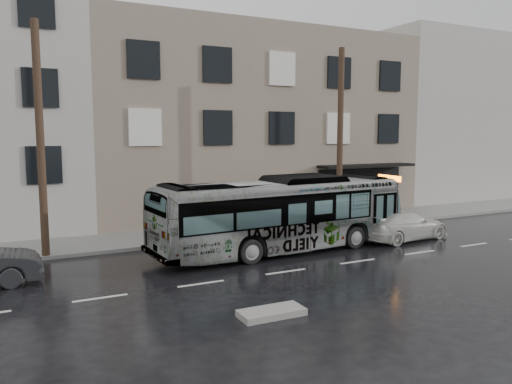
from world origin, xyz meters
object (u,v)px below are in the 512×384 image
bus (282,214)px  white_sedan (403,225)px  utility_pole_front (340,138)px  utility_pole_rear (40,140)px  sign_post (356,202)px

bus → white_sedan: bus is taller
utility_pole_front → utility_pole_rear: bearing=180.0°
sign_post → bus: bus is taller
utility_pole_front → sign_post: 3.48m
utility_pole_front → white_sedan: size_ratio=1.89×
utility_pole_front → utility_pole_rear: same height
utility_pole_rear → bus: 9.92m
utility_pole_front → white_sedan: 5.42m
utility_pole_front → sign_post: size_ratio=3.75×
white_sedan → utility_pole_front: bearing=10.8°
utility_pole_front → white_sedan: utility_pole_front is taller
sign_post → utility_pole_rear: bearing=180.0°
bus → white_sedan: bearing=-98.6°
utility_pole_rear → white_sedan: utility_pole_rear is taller
utility_pole_front → bus: size_ratio=0.80×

